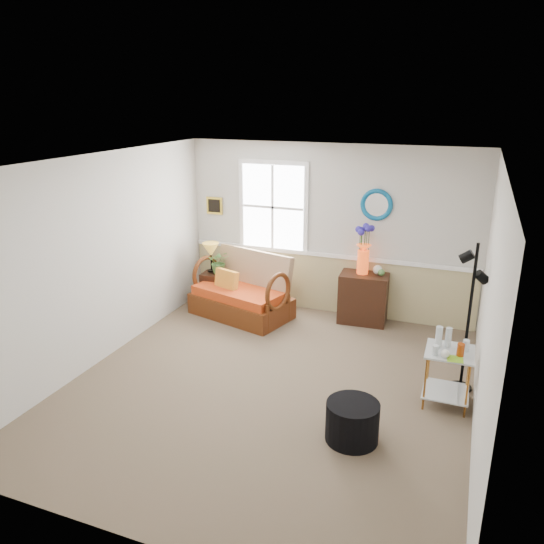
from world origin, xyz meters
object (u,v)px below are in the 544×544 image
(lamp_stand, at_px, (212,289))
(side_table, at_px, (447,377))
(floor_lamp, at_px, (469,319))
(ottoman, at_px, (352,422))
(cabinet, at_px, (363,298))
(loveseat, at_px, (241,286))

(lamp_stand, height_order, side_table, side_table)
(lamp_stand, height_order, floor_lamp, floor_lamp)
(ottoman, bearing_deg, side_table, 51.31)
(side_table, height_order, ottoman, side_table)
(cabinet, distance_m, floor_lamp, 2.17)
(lamp_stand, distance_m, ottoman, 3.98)
(cabinet, relative_size, ottoman, 1.43)
(lamp_stand, relative_size, side_table, 0.86)
(loveseat, distance_m, floor_lamp, 3.46)
(floor_lamp, bearing_deg, cabinet, 134.96)
(lamp_stand, bearing_deg, loveseat, -20.66)
(lamp_stand, bearing_deg, cabinet, 5.13)
(lamp_stand, distance_m, floor_lamp, 4.14)
(cabinet, bearing_deg, loveseat, -169.54)
(lamp_stand, xyz_separation_m, ottoman, (2.92, -2.70, -0.07))
(loveseat, height_order, lamp_stand, loveseat)
(loveseat, relative_size, lamp_stand, 2.70)
(loveseat, distance_m, lamp_stand, 0.69)
(floor_lamp, distance_m, ottoman, 1.84)
(loveseat, bearing_deg, lamp_stand, 174.72)
(side_table, bearing_deg, loveseat, 154.97)
(loveseat, relative_size, floor_lamp, 0.85)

